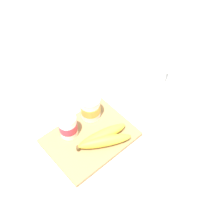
{
  "coord_description": "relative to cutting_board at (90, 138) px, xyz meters",
  "views": [
    {
      "loc": [
        -0.29,
        -0.43,
        0.79
      ],
      "look_at": [
        0.1,
        0.0,
        0.07
      ],
      "focal_mm": 43.62,
      "sensor_mm": 36.0,
      "label": 1
    }
  ],
  "objects": [
    {
      "name": "ground_plane",
      "position": [
        0.0,
        0.0,
        -0.01
      ],
      "size": [
        2.4,
        2.4,
        0.0
      ],
      "primitive_type": "plane",
      "color": "silver"
    },
    {
      "name": "cutting_board",
      "position": [
        0.0,
        0.0,
        0.0
      ],
      "size": [
        0.29,
        0.22,
        0.02
      ],
      "primitive_type": "cube",
      "color": "#A37A4C",
      "rests_on": "ground_plane"
    },
    {
      "name": "cereal_box",
      "position": [
        0.29,
        0.04,
        0.12
      ],
      "size": [
        0.2,
        0.09,
        0.25
      ],
      "primitive_type": "cube",
      "rotation": [
        0.0,
        0.0,
        -0.08
      ],
      "color": "white",
      "rests_on": "ground_plane"
    },
    {
      "name": "yogurt_cup_front",
      "position": [
        -0.04,
        0.06,
        0.05
      ],
      "size": [
        0.06,
        0.06,
        0.09
      ],
      "color": "white",
      "rests_on": "cutting_board"
    },
    {
      "name": "yogurt_cup_back",
      "position": [
        0.06,
        0.07,
        0.05
      ],
      "size": [
        0.07,
        0.07,
        0.09
      ],
      "color": "white",
      "rests_on": "cutting_board"
    },
    {
      "name": "banana_bunch",
      "position": [
        0.02,
        -0.05,
        0.03
      ],
      "size": [
        0.19,
        0.12,
        0.04
      ],
      "color": "yellow",
      "rests_on": "cutting_board"
    }
  ]
}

